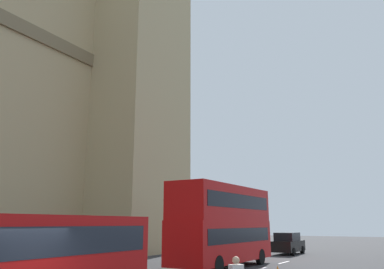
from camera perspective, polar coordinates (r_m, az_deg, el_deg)
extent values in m
cube|color=silver|center=(24.44, 9.90, -19.03)|extent=(2.20, 0.16, 0.01)
cube|color=silver|center=(28.75, 13.43, -17.95)|extent=(2.20, 0.16, 0.01)
cube|color=#B20F0F|center=(14.00, -21.68, -16.19)|extent=(8.25, 2.50, 2.50)
cube|color=#1E232D|center=(13.98, -21.52, -14.36)|extent=(7.59, 2.54, 0.90)
cube|color=#B20F0F|center=(24.60, 4.73, -15.40)|extent=(9.59, 2.50, 2.40)
cube|color=black|center=(24.59, 4.71, -14.59)|extent=(8.63, 2.54, 0.84)
cube|color=#B20F0F|center=(24.61, 4.63, -10.16)|extent=(9.40, 2.50, 2.10)
cube|color=black|center=(24.61, 4.62, -9.93)|extent=(8.63, 2.54, 0.84)
cylinder|color=black|center=(27.01, 10.07, -17.38)|extent=(1.00, 0.30, 1.00)
cylinder|color=black|center=(21.44, 3.75, -18.72)|extent=(1.00, 0.30, 1.00)
cube|color=black|center=(36.49, 14.06, -15.70)|extent=(4.40, 1.80, 0.90)
cube|color=black|center=(36.27, 13.89, -14.46)|extent=(2.46, 1.66, 0.70)
cylinder|color=black|center=(37.63, 15.99, -16.08)|extent=(0.64, 0.30, 0.64)
cylinder|color=black|center=(34.94, 14.70, -16.43)|extent=(0.64, 0.30, 0.64)
sphere|color=tan|center=(12.01, 6.51, -18.00)|extent=(0.22, 0.22, 0.22)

